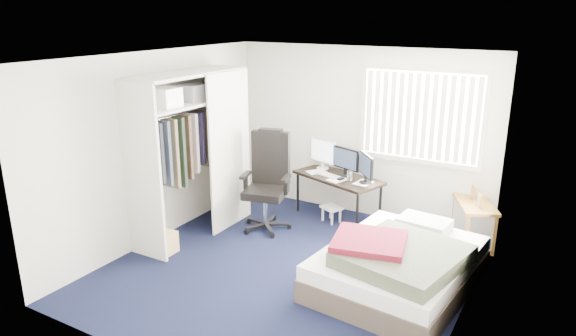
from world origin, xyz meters
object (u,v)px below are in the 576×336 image
(bed, at_px, (398,264))
(desk, at_px, (340,173))
(office_chair, at_px, (268,191))
(nightstand, at_px, (475,207))

(bed, bearing_deg, desk, 132.93)
(office_chair, distance_m, bed, 2.28)
(desk, relative_size, bed, 0.69)
(office_chair, distance_m, nightstand, 2.79)
(bed, bearing_deg, nightstand, 72.99)
(office_chair, height_order, nightstand, office_chair)
(desk, distance_m, office_chair, 1.10)
(office_chair, relative_size, bed, 0.66)
(desk, height_order, nightstand, desk)
(desk, bearing_deg, office_chair, -132.93)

